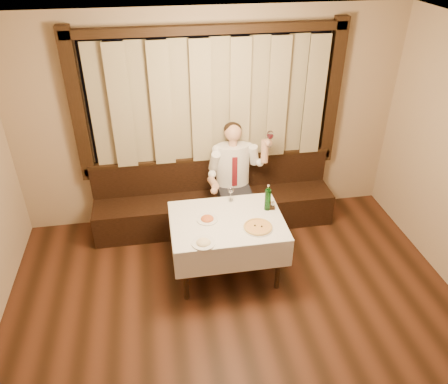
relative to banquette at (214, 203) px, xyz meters
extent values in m
cube|color=silver|center=(0.00, -2.72, 2.49)|extent=(5.00, 6.00, 0.01)
cube|color=tan|center=(0.00, 0.28, 1.09)|extent=(5.00, 0.01, 2.80)
cube|color=black|center=(0.00, 0.26, 1.39)|extent=(3.00, 0.02, 1.60)
cube|color=orange|center=(-0.70, 0.25, 1.09)|extent=(0.50, 0.01, 0.40)
cube|color=black|center=(0.00, 0.22, 0.54)|extent=(3.30, 0.12, 0.10)
cube|color=black|center=(0.00, 0.22, 2.24)|extent=(3.30, 0.12, 0.10)
cube|color=black|center=(-1.60, 0.22, 1.39)|extent=(0.16, 0.12, 1.90)
cube|color=black|center=(1.60, 0.22, 1.39)|extent=(0.16, 0.12, 1.90)
cube|color=#837654|center=(0.00, 0.16, 1.39)|extent=(2.90, 0.08, 1.55)
cube|color=black|center=(0.00, -0.04, -0.09)|extent=(3.20, 0.60, 0.45)
cube|color=black|center=(0.00, 0.20, 0.36)|extent=(3.20, 0.12, 0.45)
cube|color=black|center=(0.00, 0.20, 0.61)|extent=(3.20, 0.14, 0.04)
cylinder|color=black|center=(-0.52, -1.39, 0.04)|extent=(0.06, 0.06, 0.71)
cylinder|color=black|center=(0.52, -1.39, 0.04)|extent=(0.06, 0.06, 0.71)
cylinder|color=black|center=(-0.52, -0.65, 0.04)|extent=(0.06, 0.06, 0.71)
cylinder|color=black|center=(0.52, -0.65, 0.04)|extent=(0.06, 0.06, 0.71)
cube|color=black|center=(0.00, -1.02, 0.42)|extent=(1.20, 0.90, 0.04)
cube|color=white|center=(0.00, -1.02, 0.44)|extent=(1.26, 0.96, 0.01)
cube|color=white|center=(0.00, -1.50, 0.27)|extent=(1.26, 0.01, 0.35)
cube|color=white|center=(0.00, -0.54, 0.27)|extent=(1.26, 0.01, 0.35)
cube|color=white|center=(-0.63, -1.02, 0.27)|extent=(0.01, 0.96, 0.35)
cube|color=white|center=(0.63, -1.02, 0.27)|extent=(0.01, 0.96, 0.35)
cylinder|color=white|center=(0.31, -1.23, 0.45)|extent=(0.33, 0.33, 0.01)
cylinder|color=#D0661F|center=(0.31, -1.23, 0.46)|extent=(0.30, 0.30, 0.01)
torus|color=tan|center=(0.31, -1.23, 0.46)|extent=(0.32, 0.32, 0.02)
sphere|color=black|center=(0.28, -1.21, 0.47)|extent=(0.02, 0.02, 0.02)
sphere|color=black|center=(0.34, -1.24, 0.47)|extent=(0.02, 0.02, 0.02)
cylinder|color=white|center=(-0.22, -0.99, 0.45)|extent=(0.24, 0.24, 0.01)
ellipsoid|color=#B9451D|center=(-0.22, -0.99, 0.49)|extent=(0.15, 0.15, 0.07)
cylinder|color=white|center=(-0.31, -1.40, 0.45)|extent=(0.25, 0.25, 0.02)
ellipsoid|color=beige|center=(-0.31, -1.40, 0.50)|extent=(0.15, 0.15, 0.07)
cylinder|color=#115315|center=(0.50, -0.89, 0.58)|extent=(0.07, 0.07, 0.26)
cylinder|color=#115315|center=(0.50, -0.89, 0.73)|extent=(0.03, 0.03, 0.06)
cylinder|color=silver|center=(0.50, -0.89, 0.76)|extent=(0.03, 0.03, 0.01)
cylinder|color=white|center=(0.11, -0.64, 0.45)|extent=(0.07, 0.07, 0.01)
cylinder|color=white|center=(0.11, -0.64, 0.50)|extent=(0.01, 0.01, 0.10)
ellipsoid|color=white|center=(0.11, -0.64, 0.60)|extent=(0.07, 0.07, 0.09)
cube|color=black|center=(0.53, -0.89, 0.46)|extent=(0.11, 0.07, 0.04)
cube|color=black|center=(0.53, -0.89, 0.52)|extent=(0.02, 0.06, 0.08)
cylinder|color=white|center=(0.50, -0.89, 0.50)|extent=(0.03, 0.03, 0.06)
cylinder|color=silver|center=(0.50, -0.89, 0.54)|extent=(0.03, 0.03, 0.01)
cylinder|color=white|center=(0.56, -0.90, 0.50)|extent=(0.03, 0.03, 0.06)
cylinder|color=silver|center=(0.56, -0.90, 0.54)|extent=(0.03, 0.03, 0.01)
cube|color=black|center=(0.25, -0.17, 0.22)|extent=(0.42, 0.47, 0.17)
cube|color=black|center=(0.14, -0.40, -0.09)|extent=(0.11, 0.12, 0.45)
cube|color=black|center=(0.37, -0.40, -0.09)|extent=(0.11, 0.12, 0.45)
ellipsoid|color=white|center=(0.25, -0.01, 0.59)|extent=(0.44, 0.27, 0.56)
cube|color=maroon|center=(0.25, -0.15, 0.56)|extent=(0.07, 0.01, 0.42)
cylinder|color=tan|center=(0.25, -0.01, 0.91)|extent=(0.10, 0.10, 0.08)
sphere|color=tan|center=(0.25, -0.01, 1.04)|extent=(0.22, 0.22, 0.22)
ellipsoid|color=black|center=(0.25, 0.02, 1.07)|extent=(0.22, 0.22, 0.17)
sphere|color=white|center=(0.04, -0.01, 0.81)|extent=(0.14, 0.14, 0.14)
sphere|color=white|center=(0.46, -0.01, 0.81)|extent=(0.14, 0.14, 0.14)
sphere|color=tan|center=(-0.06, -0.44, 0.47)|extent=(0.09, 0.09, 0.09)
sphere|color=tan|center=(0.67, -0.19, 0.95)|extent=(0.10, 0.10, 0.10)
cylinder|color=white|center=(0.67, -0.22, 0.99)|extent=(0.01, 0.01, 0.11)
ellipsoid|color=white|center=(0.67, -0.22, 1.08)|extent=(0.09, 0.09, 0.11)
ellipsoid|color=#4C070F|center=(0.67, -0.22, 1.06)|extent=(0.07, 0.07, 0.06)
camera|label=1|loc=(-0.70, -4.94, 3.30)|focal=35.00mm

